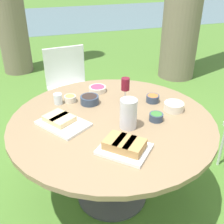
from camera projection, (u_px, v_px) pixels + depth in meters
The scene contains 15 objects.
ground_plane at pixel (112, 194), 2.33m from camera, with size 40.00×40.00×0.00m, color #4C7A2D.
river_strip at pixel (41, 19), 8.55m from camera, with size 40.00×4.16×0.01m.
dining_table at pixel (112, 131), 2.02m from camera, with size 1.45×1.45×0.73m.
chair_far_back at pixel (68, 83), 3.04m from camera, with size 0.48×0.46×0.89m.
water_pitcher at pixel (128, 114), 1.84m from camera, with size 0.12×0.11×0.21m.
wine_glass at pixel (125, 85), 2.15m from camera, with size 0.07×0.07×0.19m.
platter_bread_main at pixel (124, 146), 1.65m from camera, with size 0.37×0.37×0.07m.
platter_charcuterie at pixel (61, 121), 1.91m from camera, with size 0.38×0.40×0.06m.
bowl_fries at pixel (70, 98), 2.20m from camera, with size 0.09×0.09×0.05m.
bowl_salad at pixel (156, 117), 1.95m from camera, with size 0.10×0.10×0.05m.
bowl_olives at pixel (90, 99), 2.17m from camera, with size 0.14×0.14×0.06m.
bowl_dip_red at pixel (98, 89), 2.37m from camera, with size 0.14×0.14×0.04m.
bowl_dip_cream at pixel (174, 106), 2.07m from camera, with size 0.15×0.15×0.06m.
bowl_roasted_veg at pixel (153, 98), 2.20m from camera, with size 0.10×0.10×0.06m.
cup_water_near at pixel (58, 99), 2.16m from camera, with size 0.07×0.07×0.08m.
Camera 1 is at (-0.49, -1.62, 1.75)m, focal length 45.00 mm.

